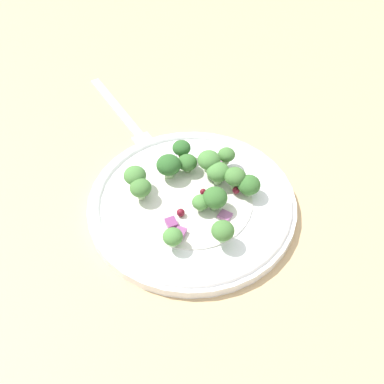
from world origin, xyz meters
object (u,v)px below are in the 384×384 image
at_px(broccoli_floret_0, 227,155).
at_px(broccoli_floret_2, 223,231).
at_px(broccoli_floret_1, 206,160).
at_px(fork, 125,117).
at_px(plate, 192,203).

distance_m(broccoli_floret_0, broccoli_floret_2, 0.12).
xyz_separation_m(broccoli_floret_1, fork, (-0.12, -0.12, -0.03)).
height_order(broccoli_floret_1, fork, broccoli_floret_1).
bearing_deg(broccoli_floret_1, plate, -19.55).
xyz_separation_m(broccoli_floret_0, fork, (-0.10, -0.14, -0.03)).
relative_size(broccoli_floret_0, broccoli_floret_2, 0.85).
height_order(broccoli_floret_0, broccoli_floret_1, broccoli_floret_1).
bearing_deg(broccoli_floret_0, fork, -126.48).
relative_size(plate, broccoli_floret_1, 8.76).
distance_m(broccoli_floret_0, broccoli_floret_1, 0.03).
bearing_deg(broccoli_floret_2, broccoli_floret_0, 177.20).
relative_size(broccoli_floret_1, broccoli_floret_2, 1.11).
distance_m(broccoli_floret_0, fork, 0.18).
height_order(plate, broccoli_floret_1, broccoli_floret_1).
relative_size(broccoli_floret_1, fork, 0.17).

